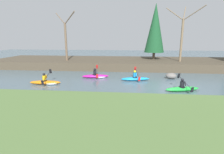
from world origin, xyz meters
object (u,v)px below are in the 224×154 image
kayaker_lead (183,88)px  kayaker_trailing (96,76)px  boulder_midstream (171,76)px  kayaker_far_back (46,82)px  kayaker_middle (135,78)px

kayaker_lead → kayaker_trailing: same height
boulder_midstream → kayaker_far_back: bearing=-164.1°
boulder_midstream → kayaker_lead: bearing=-91.3°
kayaker_middle → kayaker_far_back: same height
kayaker_lead → boulder_midstream: 4.22m
kayaker_lead → kayaker_trailing: 8.40m
kayaker_trailing → kayaker_far_back: (-3.92, -2.98, 0.00)m
kayaker_middle → kayaker_trailing: size_ratio=1.00×
kayaker_middle → kayaker_lead: bearing=-50.8°
kayaker_lead → kayaker_far_back: (-11.34, 0.96, -0.02)m
kayaker_lead → kayaker_middle: (-3.48, 3.07, 0.00)m
kayaker_lead → boulder_midstream: size_ratio=2.65×
kayaker_far_back → boulder_midstream: size_ratio=2.66×
kayaker_middle → kayaker_far_back: (-7.86, -2.11, -0.02)m
kayaker_middle → boulder_midstream: (3.58, 1.15, 0.07)m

